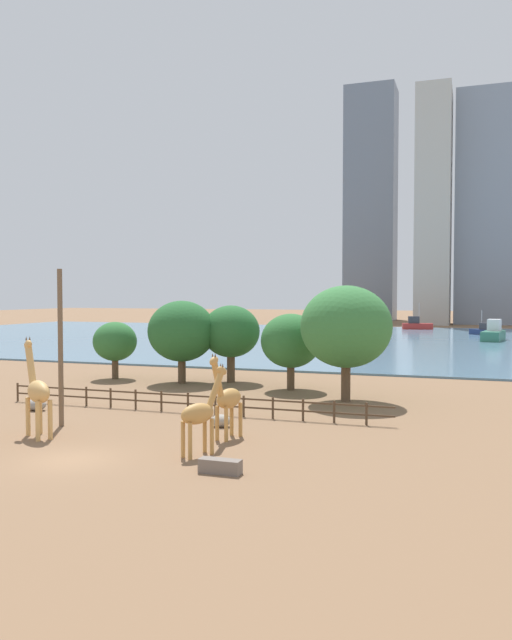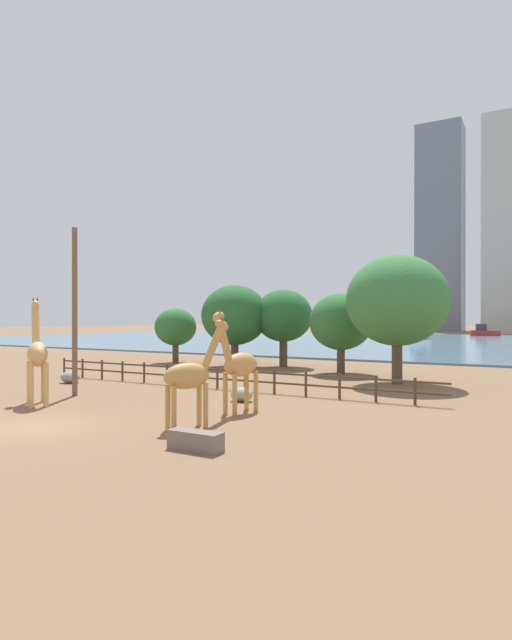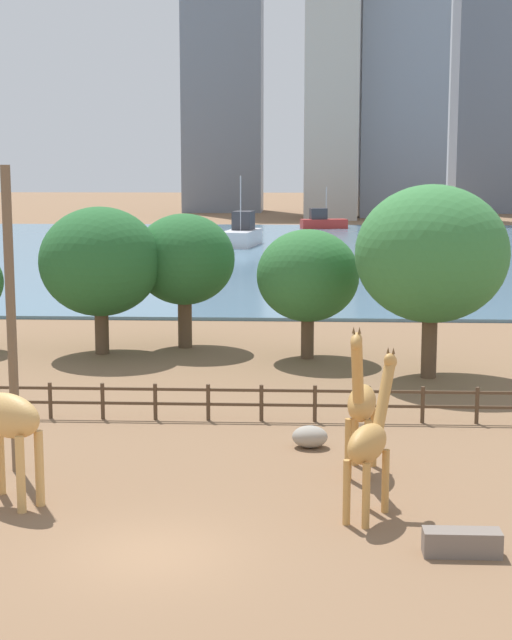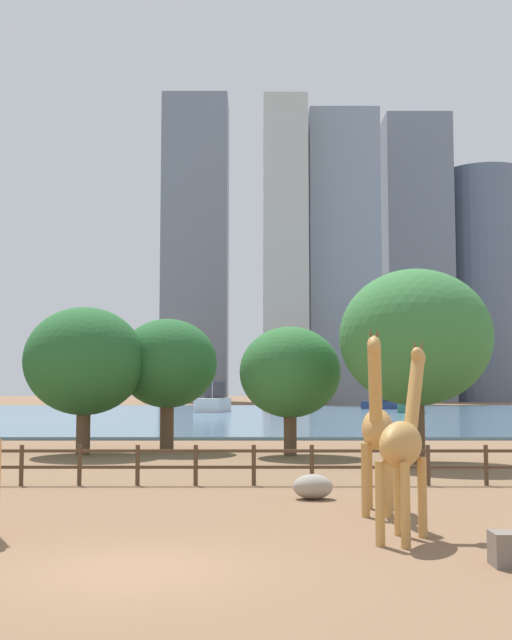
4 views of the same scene
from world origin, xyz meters
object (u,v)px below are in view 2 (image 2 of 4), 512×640
at_px(giraffe_companion, 238,364).
at_px(boat_ferry, 484,332).
at_px(tree_left_small, 397,301).
at_px(boulder_near_fence, 70,377).
at_px(giraffe_young, 37,353).
at_px(boat_tug, 416,333).
at_px(tree_right_tall, 341,322).
at_px(tree_left_large, 176,327).
at_px(tree_center_broad, 235,315).
at_px(giraffe_tall, 191,375).
at_px(feeding_trough, 196,441).
at_px(utility_pole, 75,312).
at_px(tree_right_small, 283,316).
at_px(boulder_by_pole, 242,394).

height_order(giraffe_companion, boat_ferry, boat_ferry).
bearing_deg(tree_left_small, giraffe_companion, -105.39).
distance_m(boulder_near_fence, tree_left_small, 21.32).
xyz_separation_m(giraffe_young, boat_tug, (1.35, 80.33, -0.99)).
bearing_deg(tree_right_tall, tree_left_large, 176.00).
bearing_deg(boat_tug, tree_center_broad, 5.62).
xyz_separation_m(giraffe_tall, feeding_trough, (2.00, -2.42, -1.68)).
bearing_deg(boulder_near_fence, tree_center_broad, 76.77).
xyz_separation_m(giraffe_young, utility_pole, (-0.51, 2.67, 2.04)).
xyz_separation_m(tree_right_tall, tree_right_small, (-6.01, 2.46, 0.47)).
bearing_deg(feeding_trough, boulder_by_pole, 112.04).
bearing_deg(giraffe_young, tree_center_broad, -51.86).
bearing_deg(giraffe_companion, boulder_near_fence, -91.96).
bearing_deg(boat_tug, tree_right_small, 9.25).
height_order(giraffe_tall, tree_left_large, tree_left_large).
xyz_separation_m(feeding_trough, tree_right_small, (-9.49, 25.49, 4.03)).
xyz_separation_m(boulder_by_pole, tree_right_tall, (-0.02, 14.48, 3.51)).
xyz_separation_m(giraffe_tall, utility_pole, (-10.13, 3.33, 2.49)).
bearing_deg(tree_left_large, tree_left_small, -13.21).
bearing_deg(tree_center_broad, giraffe_young, -85.48).
xyz_separation_m(tree_right_tall, boat_ferry, (2.45, 88.80, -2.72)).
xyz_separation_m(giraffe_young, tree_center_broad, (-1.63, 20.61, 1.96)).
height_order(utility_pole, boulder_near_fence, utility_pole).
height_order(giraffe_young, tree_center_broad, tree_center_broad).
bearing_deg(boulder_by_pole, tree_right_tall, 90.09).
xyz_separation_m(feeding_trough, tree_center_broad, (-13.25, 23.69, 4.09)).
height_order(giraffe_tall, boulder_by_pole, giraffe_tall).
bearing_deg(tree_center_broad, utility_pole, -86.43).
height_order(giraffe_young, boulder_by_pole, giraffe_young).
xyz_separation_m(giraffe_companion, tree_left_small, (3.64, 13.23, 3.12)).
distance_m(boulder_by_pole, tree_center_broad, 18.48).
height_order(giraffe_young, tree_right_small, tree_right_small).
bearing_deg(giraffe_young, boat_ferry, -61.93).
xyz_separation_m(giraffe_young, feeding_trough, (11.62, -3.08, -2.13)).
bearing_deg(tree_left_small, tree_center_broad, 162.86).
height_order(boulder_by_pole, tree_center_broad, tree_center_broad).
bearing_deg(tree_left_small, giraffe_tall, -102.26).
height_order(giraffe_tall, tree_right_small, tree_right_small).
xyz_separation_m(boulder_by_pole, boat_tug, (-6.81, 74.86, 1.09)).
bearing_deg(boulder_by_pole, giraffe_young, -146.15).
height_order(boulder_by_pole, tree_right_tall, tree_right_tall).
distance_m(feeding_trough, tree_right_tall, 23.56).
distance_m(giraffe_tall, boat_tug, 81.41).
height_order(tree_center_broad, tree_right_tall, tree_center_broad).
bearing_deg(giraffe_companion, tree_right_tall, -164.05).
bearing_deg(giraffe_young, tree_right_small, -61.81).
height_order(feeding_trough, tree_center_broad, tree_center_broad).
bearing_deg(giraffe_companion, tree_center_broad, -136.71).
bearing_deg(utility_pole, boat_tug, 88.63).
distance_m(giraffe_young, boat_ferry, 109.27).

